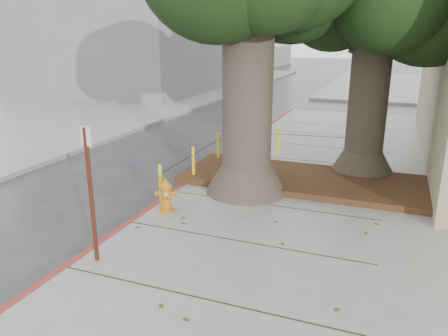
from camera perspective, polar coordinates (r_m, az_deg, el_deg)
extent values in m
plane|color=#28282B|center=(8.73, -0.95, -9.89)|extent=(140.00, 140.00, 0.00)
cube|color=slate|center=(37.52, 26.22, 9.47)|extent=(16.00, 20.00, 0.15)
cube|color=slate|center=(24.46, -23.15, 6.62)|extent=(14.00, 60.00, 0.15)
cube|color=maroon|center=(11.56, -5.46, -2.61)|extent=(0.14, 26.00, 0.16)
cube|color=black|center=(11.88, 10.24, -1.46)|extent=(6.40, 2.60, 0.16)
cube|color=slate|center=(34.33, -10.96, 20.26)|extent=(12.00, 16.00, 12.00)
cube|color=silver|center=(55.99, 0.41, 20.77)|extent=(12.00, 18.00, 15.00)
cone|color=#4C3F33|center=(10.98, 2.92, -1.29)|extent=(2.04, 2.04, 0.70)
cylinder|color=#4C3F33|center=(10.51, 3.08, 9.27)|extent=(1.20, 1.20, 4.22)
cone|color=#4C3F33|center=(12.88, 17.57, 0.72)|extent=(1.77, 1.77, 0.70)
cylinder|color=#4C3F33|center=(12.52, 18.32, 8.73)|extent=(1.04, 1.04, 3.84)
cylinder|color=yellow|center=(10.26, -8.28, -2.19)|extent=(0.08, 0.08, 0.90)
sphere|color=yellow|center=(10.12, -8.39, 0.22)|extent=(0.09, 0.09, 0.09)
cylinder|color=yellow|center=(11.78, -4.01, 0.50)|extent=(0.08, 0.08, 0.90)
sphere|color=yellow|center=(11.66, -4.05, 2.62)|extent=(0.09, 0.09, 0.09)
cylinder|color=yellow|center=(13.37, -0.73, 2.56)|extent=(0.08, 0.08, 0.90)
sphere|color=yellow|center=(13.26, -0.73, 4.44)|extent=(0.09, 0.09, 0.09)
cylinder|color=yellow|center=(14.30, 7.13, 3.40)|extent=(0.08, 0.08, 0.90)
sphere|color=yellow|center=(14.20, 7.20, 5.16)|extent=(0.09, 0.09, 0.09)
cylinder|color=yellow|center=(14.15, 16.00, 2.71)|extent=(0.08, 0.08, 0.90)
sphere|color=yellow|center=(14.05, 16.15, 4.48)|extent=(0.09, 0.09, 0.09)
cylinder|color=black|center=(10.93, -6.04, 0.59)|extent=(0.02, 1.80, 0.02)
cylinder|color=black|center=(12.50, -2.28, 2.79)|extent=(0.02, 1.80, 0.02)
cylinder|color=black|center=(13.74, 3.35, 4.09)|extent=(1.51, 1.51, 0.02)
cylinder|color=black|center=(14.12, 11.61, 4.13)|extent=(2.20, 0.22, 0.02)
cylinder|color=#BD6F13|center=(9.92, -7.50, -5.44)|extent=(0.43, 0.43, 0.06)
cylinder|color=#BD6F13|center=(9.82, -7.56, -3.96)|extent=(0.30, 0.30, 0.51)
cylinder|color=#BD6F13|center=(9.73, -7.62, -2.51)|extent=(0.39, 0.39, 0.07)
cone|color=#BD6F13|center=(9.70, -7.64, -1.97)|extent=(0.36, 0.36, 0.14)
cylinder|color=#BD6F13|center=(9.67, -7.66, -1.46)|extent=(0.08, 0.08, 0.05)
cylinder|color=#BD6F13|center=(9.79, -8.36, -3.30)|extent=(0.17, 0.14, 0.09)
cylinder|color=#BD6F13|center=(9.77, -6.81, -3.29)|extent=(0.17, 0.14, 0.09)
cylinder|color=#BD6F13|center=(9.71, -7.61, -4.22)|extent=(0.18, 0.18, 0.13)
cube|color=#5999D8|center=(9.66, -7.64, -3.42)|extent=(0.07, 0.03, 0.07)
cube|color=#471911|center=(7.69, -16.95, -3.62)|extent=(0.07, 0.07, 2.38)
cube|color=silver|center=(7.40, -17.65, 3.99)|extent=(0.24, 0.08, 0.33)
imported|color=black|center=(30.95, -8.70, 10.81)|extent=(2.19, 4.61, 1.30)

